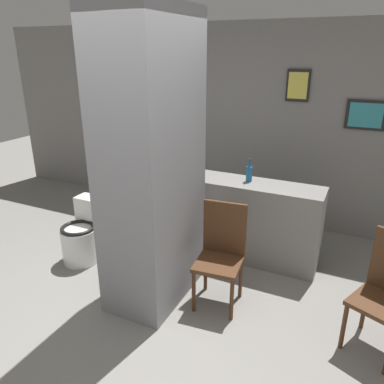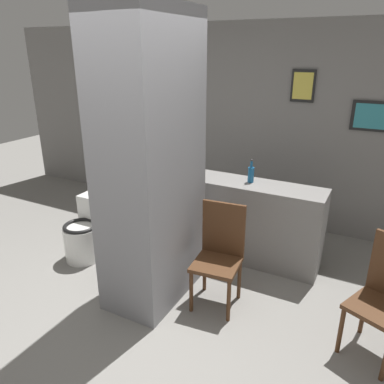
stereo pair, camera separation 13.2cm
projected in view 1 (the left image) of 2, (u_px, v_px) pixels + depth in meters
The scene contains 8 objects.
ground_plane at pixel (140, 324), 3.29m from camera, with size 14.00×14.00×0.00m, color gray.
wall_back at pixel (242, 125), 5.04m from camera, with size 8.00×0.09×2.60m.
pillar_center at pixel (152, 166), 3.29m from camera, with size 0.63×0.99×2.60m.
counter_shelf at pixel (253, 222), 4.19m from camera, with size 1.46×0.44×0.91m.
toilet at pixel (83, 235), 4.22m from camera, with size 0.40×0.56×0.69m.
chair_near_pillar at pixel (221, 251), 3.44m from camera, with size 0.45×0.45×0.97m.
bicycle at pixel (165, 208), 4.83m from camera, with size 1.63×0.42×0.71m.
bottle_tall at pixel (249, 173), 4.05m from camera, with size 0.07×0.07×0.26m.
Camera 1 is at (1.55, -2.20, 2.26)m, focal length 35.00 mm.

